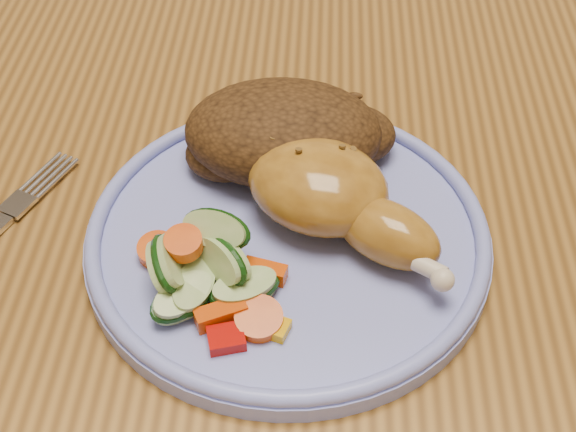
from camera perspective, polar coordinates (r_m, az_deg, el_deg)
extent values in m
cube|color=brown|center=(0.63, 2.45, 6.23)|extent=(0.90, 1.40, 0.04)
cube|color=brown|center=(1.42, -13.76, 11.13)|extent=(0.06, 0.06, 0.71)
cube|color=brown|center=(1.43, 18.56, 10.03)|extent=(0.06, 0.06, 0.71)
cube|color=#4C2D16|center=(1.25, 2.47, 11.51)|extent=(0.42, 0.42, 0.04)
cylinder|color=#4C2D16|center=(1.28, -6.09, -1.34)|extent=(0.04, 0.04, 0.41)
cylinder|color=#4C2D16|center=(1.54, -4.45, 8.46)|extent=(0.04, 0.04, 0.41)
cylinder|color=#4C2D16|center=(1.28, 10.12, -1.88)|extent=(0.04, 0.04, 0.41)
cylinder|color=#4C2D16|center=(1.54, 9.09, 7.99)|extent=(0.04, 0.04, 0.41)
cylinder|color=#7A86DE|center=(0.51, 0.00, -1.65)|extent=(0.26, 0.26, 0.01)
torus|color=#7A86DE|center=(0.50, 0.00, -0.80)|extent=(0.25, 0.25, 0.01)
ellipsoid|color=#AA7423|center=(0.50, 2.15, 2.20)|extent=(0.12, 0.11, 0.05)
ellipsoid|color=#AA7423|center=(0.48, 7.05, -1.17)|extent=(0.08, 0.07, 0.04)
sphere|color=beige|center=(0.46, 10.94, -4.48)|extent=(0.01, 0.01, 0.01)
ellipsoid|color=#422810|center=(0.54, -0.35, 5.97)|extent=(0.13, 0.10, 0.06)
ellipsoid|color=#422810|center=(0.55, 4.28, 5.80)|extent=(0.07, 0.05, 0.04)
ellipsoid|color=#422810|center=(0.54, -4.45, 4.43)|extent=(0.05, 0.05, 0.03)
cube|color=#A50A05|center=(0.45, -4.41, -8.69)|extent=(0.02, 0.02, 0.01)
cube|color=#E5A507|center=(0.45, -1.01, -7.93)|extent=(0.02, 0.02, 0.01)
cylinder|color=#E34E07|center=(0.47, -7.44, -1.93)|extent=(0.02, 0.02, 0.01)
cube|color=#E34E07|center=(0.48, -1.64, -3.97)|extent=(0.03, 0.02, 0.01)
cylinder|color=#E34E07|center=(0.49, -9.27, -2.46)|extent=(0.02, 0.03, 0.01)
cube|color=#E34E07|center=(0.46, -4.80, -6.99)|extent=(0.03, 0.02, 0.01)
cylinder|color=#E34E07|center=(0.46, -2.08, -7.37)|extent=(0.03, 0.03, 0.01)
cylinder|color=#B3CA83|center=(0.46, -7.53, -5.78)|extent=(0.06, 0.06, 0.02)
cylinder|color=#B3CA83|center=(0.48, -6.43, -3.14)|extent=(0.05, 0.05, 0.02)
cylinder|color=#B3CA83|center=(0.47, -5.11, -0.96)|extent=(0.05, 0.05, 0.04)
cylinder|color=#B3CA83|center=(0.47, -8.71, -3.32)|extent=(0.04, 0.05, 0.04)
cylinder|color=#B3CA83|center=(0.47, -3.11, -5.20)|extent=(0.05, 0.05, 0.02)
cylinder|color=#B3CA83|center=(0.47, -4.68, -3.08)|extent=(0.04, 0.05, 0.04)
cylinder|color=#B3CA83|center=(0.47, -6.80, -5.13)|extent=(0.05, 0.05, 0.02)
cube|color=silver|center=(0.56, -18.69, 0.77)|extent=(0.04, 0.07, 0.00)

